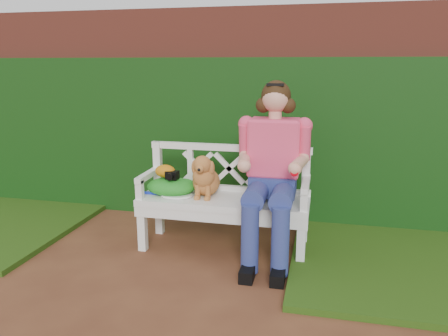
# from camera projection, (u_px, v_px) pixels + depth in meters

# --- Properties ---
(ground) EXTENTS (60.00, 60.00, 0.00)m
(ground) POSITION_uv_depth(u_px,v_px,m) (138.00, 287.00, 3.29)
(ground) COLOR #4E2819
(brick_wall) EXTENTS (10.00, 0.30, 2.20)m
(brick_wall) POSITION_uv_depth(u_px,v_px,m) (204.00, 114.00, 4.83)
(brick_wall) COLOR brown
(brick_wall) RESTS_ON ground
(ivy_hedge) EXTENTS (10.00, 0.18, 1.70)m
(ivy_hedge) POSITION_uv_depth(u_px,v_px,m) (198.00, 139.00, 4.68)
(ivy_hedge) COLOR #13380C
(ivy_hedge) RESTS_ON ground
(garden_bench) EXTENTS (1.64, 0.77, 0.48)m
(garden_bench) POSITION_uv_depth(u_px,v_px,m) (224.00, 223.00, 3.93)
(garden_bench) COLOR white
(garden_bench) RESTS_ON ground
(seated_woman) EXTENTS (0.88, 1.02, 1.53)m
(seated_woman) POSITION_uv_depth(u_px,v_px,m) (273.00, 169.00, 3.70)
(seated_woman) COLOR #F83B6D
(seated_woman) RESTS_ON ground
(dog) EXTENTS (0.31, 0.39, 0.39)m
(dog) POSITION_uv_depth(u_px,v_px,m) (205.00, 175.00, 3.88)
(dog) COLOR brown
(dog) RESTS_ON garden_bench
(tennis_racket) EXTENTS (0.60, 0.42, 0.03)m
(tennis_racket) POSITION_uv_depth(u_px,v_px,m) (174.00, 195.00, 3.92)
(tennis_racket) COLOR silver
(tennis_racket) RESTS_ON garden_bench
(green_bag) EXTENTS (0.46, 0.36, 0.15)m
(green_bag) POSITION_uv_depth(u_px,v_px,m) (171.00, 186.00, 3.96)
(green_bag) COLOR #1C8B2C
(green_bag) RESTS_ON garden_bench
(camera_item) EXTENTS (0.12, 0.09, 0.07)m
(camera_item) POSITION_uv_depth(u_px,v_px,m) (172.00, 175.00, 3.90)
(camera_item) COLOR black
(camera_item) RESTS_ON green_bag
(baseball_glove) EXTENTS (0.21, 0.17, 0.12)m
(baseball_glove) POSITION_uv_depth(u_px,v_px,m) (165.00, 171.00, 3.95)
(baseball_glove) COLOR #BB6D0E
(baseball_glove) RESTS_ON green_bag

